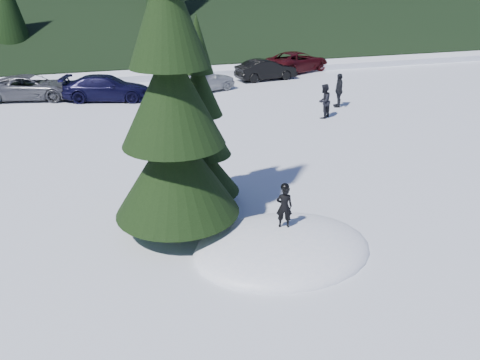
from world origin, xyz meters
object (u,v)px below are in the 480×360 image
object	(u,v)px
spruce_short	(200,136)
car_3	(107,88)
child_skier	(284,207)
adult_1	(339,90)
adult_0	(324,101)
car_6	(297,62)
car_4	(201,80)
spruce_tall	(172,108)
car_5	(266,70)
car_2	(32,87)

from	to	relation	value
spruce_short	car_3	size ratio (longest dim) A/B	1.13
spruce_short	child_skier	xyz separation A→B (m)	(1.34, -2.90, -1.08)
adult_1	car_3	size ratio (longest dim) A/B	0.37
child_skier	adult_0	distance (m)	12.13
spruce_short	car_3	xyz separation A→B (m)	(-1.66, 14.40, -1.42)
adult_1	car_6	size ratio (longest dim) A/B	0.33
child_skier	car_4	world-z (taller)	child_skier
car_3	spruce_tall	bearing A→B (deg)	-160.65
car_5	car_6	distance (m)	3.88
spruce_tall	car_4	world-z (taller)	spruce_tall
adult_0	car_5	size ratio (longest dim) A/B	0.40
car_2	car_6	size ratio (longest dim) A/B	0.93
car_4	car_6	size ratio (longest dim) A/B	0.81
spruce_short	child_skier	size ratio (longest dim) A/B	4.90
spruce_short	adult_0	distance (m)	10.83
adult_0	car_3	distance (m)	11.92
car_4	adult_1	bearing A→B (deg)	-156.90
car_3	car_6	distance (m)	14.50
adult_1	car_6	distance (m)	10.40
spruce_short	car_5	xyz separation A→B (m)	(8.81, 16.97, -1.43)
car_2	car_5	bearing A→B (deg)	-72.28
spruce_tall	spruce_short	bearing A→B (deg)	54.46
spruce_tall	car_5	distance (m)	20.99
spruce_tall	child_skier	bearing A→B (deg)	-32.70
adult_0	car_2	world-z (taller)	adult_0
child_skier	car_4	xyz separation A→B (m)	(2.47, 17.68, -0.31)
spruce_short	adult_1	distance (m)	13.26
spruce_tall	car_4	bearing A→B (deg)	73.44
adult_0	car_6	xyz separation A→B (m)	(4.14, 11.81, -0.09)
car_2	car_6	xyz separation A→B (m)	(17.66, 3.13, 0.05)
adult_1	car_4	bearing A→B (deg)	-116.96
car_2	car_4	bearing A→B (deg)	-83.50
spruce_short	car_6	size ratio (longest dim) A/B	1.03
spruce_short	car_5	bearing A→B (deg)	62.57
car_2	spruce_tall	bearing A→B (deg)	-151.40
adult_1	car_4	world-z (taller)	adult_1
car_4	child_skier	bearing A→B (deg)	149.80
adult_0	car_2	distance (m)	16.06
car_2	car_6	world-z (taller)	car_6
spruce_tall	car_4	distance (m)	17.08
spruce_short	car_6	world-z (taller)	spruce_short
adult_0	car_6	size ratio (longest dim) A/B	0.31
car_2	car_4	distance (m)	9.49
spruce_short	car_2	size ratio (longest dim) A/B	1.11
spruce_short	car_5	size ratio (longest dim) A/B	1.31
child_skier	car_4	distance (m)	17.85
car_3	car_4	size ratio (longest dim) A/B	1.13
child_skier	car_5	xyz separation A→B (m)	(7.47, 19.88, -0.35)
car_4	car_3	bearing A→B (deg)	71.73
spruce_tall	adult_1	size ratio (longest dim) A/B	4.93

